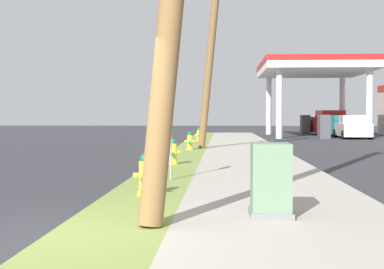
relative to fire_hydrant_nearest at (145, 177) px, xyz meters
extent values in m
plane|color=#333338|center=(-0.72, -3.28, -0.45)|extent=(160.00, 160.00, 0.00)
cube|color=olive|center=(-0.02, -3.28, -0.39)|extent=(1.40, 80.00, 0.12)
cube|color=#A8A093|center=(2.28, -3.28, -0.39)|extent=(3.20, 80.00, 0.12)
cylinder|color=yellow|center=(0.00, 0.01, -0.30)|extent=(0.29, 0.29, 0.06)
cylinder|color=yellow|center=(0.00, 0.01, -0.03)|extent=(0.22, 0.22, 0.60)
sphere|color=#196038|center=(0.00, 0.01, 0.31)|extent=(0.19, 0.19, 0.19)
cylinder|color=#196038|center=(0.00, 0.01, 0.39)|extent=(0.06, 0.06, 0.05)
cylinder|color=yellow|center=(-0.16, 0.01, 0.02)|extent=(0.10, 0.09, 0.09)
cylinder|color=yellow|center=(0.16, 0.01, 0.02)|extent=(0.10, 0.09, 0.09)
cylinder|color=#196038|center=(0.00, -0.16, -0.03)|extent=(0.11, 0.12, 0.11)
cylinder|color=yellow|center=(-0.06, 6.18, -0.30)|extent=(0.29, 0.29, 0.06)
cylinder|color=yellow|center=(-0.06, 6.18, -0.03)|extent=(0.22, 0.22, 0.60)
sphere|color=#196038|center=(-0.06, 6.18, 0.31)|extent=(0.19, 0.19, 0.19)
cylinder|color=#196038|center=(-0.06, 6.18, 0.39)|extent=(0.06, 0.06, 0.05)
cylinder|color=yellow|center=(-0.22, 6.18, 0.02)|extent=(0.10, 0.09, 0.09)
cylinder|color=yellow|center=(0.10, 6.18, 0.02)|extent=(0.10, 0.09, 0.09)
cylinder|color=#196038|center=(-0.06, 6.01, -0.03)|extent=(0.11, 0.12, 0.11)
cylinder|color=yellow|center=(0.01, 13.04, -0.30)|extent=(0.29, 0.29, 0.06)
cylinder|color=yellow|center=(0.01, 13.04, -0.03)|extent=(0.22, 0.22, 0.60)
sphere|color=#196038|center=(0.01, 13.04, 0.31)|extent=(0.19, 0.19, 0.19)
cylinder|color=#196038|center=(0.01, 13.04, 0.39)|extent=(0.06, 0.06, 0.05)
cylinder|color=yellow|center=(-0.15, 13.04, 0.02)|extent=(0.10, 0.09, 0.09)
cylinder|color=yellow|center=(0.17, 13.04, 0.02)|extent=(0.10, 0.09, 0.09)
cylinder|color=#196038|center=(0.01, 12.87, -0.03)|extent=(0.11, 0.12, 0.11)
cylinder|color=yellow|center=(0.06, 20.72, -0.30)|extent=(0.29, 0.29, 0.06)
cylinder|color=yellow|center=(0.06, 20.72, -0.03)|extent=(0.22, 0.22, 0.60)
sphere|color=#196038|center=(0.06, 20.72, 0.31)|extent=(0.19, 0.19, 0.19)
cylinder|color=#196038|center=(0.06, 20.72, 0.39)|extent=(0.06, 0.06, 0.05)
cylinder|color=yellow|center=(-0.10, 20.72, 0.02)|extent=(0.10, 0.09, 0.09)
cylinder|color=yellow|center=(0.22, 20.72, 0.02)|extent=(0.10, 0.09, 0.09)
cylinder|color=#196038|center=(0.06, 20.55, -0.03)|extent=(0.11, 0.12, 0.11)
cylinder|color=brown|center=(0.88, 14.16, 4.21)|extent=(1.21, 0.43, 9.08)
cube|color=slate|center=(2.02, -1.87, -0.29)|extent=(0.59, 0.71, 0.08)
cube|color=slate|center=(2.02, -1.87, 0.18)|extent=(0.53, 0.65, 1.01)
cylinder|color=gray|center=(0.23, 2.35, 0.72)|extent=(0.05, 0.05, 2.10)
cube|color=white|center=(0.23, 2.35, 1.57)|extent=(0.04, 0.36, 0.44)
cylinder|color=silver|center=(5.20, 27.43, 1.91)|extent=(0.44, 0.44, 4.71)
cylinder|color=silver|center=(11.17, 27.43, 1.91)|extent=(0.44, 0.44, 4.71)
cylinder|color=silver|center=(5.20, 35.70, 1.91)|extent=(0.44, 0.44, 4.71)
cylinder|color=silver|center=(11.17, 35.70, 1.91)|extent=(0.44, 0.44, 4.71)
cube|color=white|center=(8.18, 31.56, 4.51)|extent=(7.78, 10.06, 0.50)
cube|color=red|center=(8.18, 31.56, 4.94)|extent=(7.88, 10.16, 0.36)
cube|color=#47474C|center=(8.18, 27.43, 0.35)|extent=(0.70, 1.10, 1.60)
cube|color=#47474C|center=(8.18, 35.70, 0.35)|extent=(0.70, 1.10, 1.60)
cube|color=white|center=(10.21, 28.06, 0.14)|extent=(2.05, 4.59, 0.85)
cube|color=white|center=(10.19, 27.84, 0.85)|extent=(1.71, 2.11, 0.56)
cylinder|color=black|center=(9.44, 29.81, -0.15)|extent=(0.25, 0.61, 0.60)
cylinder|color=black|center=(11.15, 29.72, -0.15)|extent=(0.25, 0.61, 0.60)
cylinder|color=black|center=(9.26, 26.41, -0.15)|extent=(0.25, 0.61, 0.60)
cylinder|color=black|center=(10.98, 26.32, -0.15)|extent=(0.25, 0.61, 0.60)
cube|color=#197075|center=(10.16, 31.56, 0.14)|extent=(2.16, 4.63, 0.85)
cube|color=#197075|center=(10.18, 31.34, 0.85)|extent=(1.75, 2.14, 0.56)
cylinder|color=black|center=(9.18, 33.19, -0.15)|extent=(0.27, 0.62, 0.60)
cylinder|color=black|center=(10.89, 33.33, -0.15)|extent=(0.27, 0.62, 0.60)
cylinder|color=black|center=(9.44, 29.80, -0.15)|extent=(0.27, 0.62, 0.60)
cylinder|color=black|center=(11.15, 29.94, -0.15)|extent=(0.27, 0.62, 0.60)
cube|color=red|center=(9.76, 34.80, 0.26)|extent=(2.50, 5.56, 1.00)
cube|color=red|center=(9.85, 33.84, 1.14)|extent=(2.03, 2.22, 0.76)
cube|color=red|center=(9.65, 35.99, 0.88)|extent=(2.15, 3.08, 0.24)
cylinder|color=black|center=(10.91, 32.75, -0.07)|extent=(0.29, 0.78, 0.76)
cylinder|color=black|center=(9.02, 32.57, -0.07)|extent=(0.29, 0.78, 0.76)
cylinder|color=black|center=(10.50, 37.03, -0.07)|extent=(0.29, 0.78, 0.76)
cylinder|color=black|center=(8.61, 36.85, -0.07)|extent=(0.29, 0.78, 0.76)
camera|label=1|loc=(1.34, -9.43, 1.06)|focal=50.91mm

